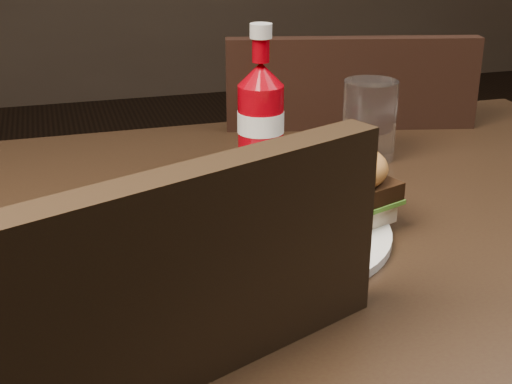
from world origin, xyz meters
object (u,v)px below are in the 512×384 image
object	(u,v)px
dining_table	(276,228)
plate	(258,231)
chair_far	(327,244)
ketchup_bottle	(261,130)
tumbler	(369,122)

from	to	relation	value
dining_table	plate	bearing A→B (deg)	-126.16
dining_table	chair_far	size ratio (longest dim) A/B	2.71
ketchup_bottle	tumbler	bearing A→B (deg)	2.65
chair_far	plate	bearing A→B (deg)	73.87
tumbler	plate	bearing A→B (deg)	-137.83
chair_far	plate	size ratio (longest dim) A/B	1.44
plate	tumbler	distance (m)	0.32
dining_table	plate	world-z (taller)	plate
ketchup_bottle	chair_far	bearing A→B (deg)	54.01
dining_table	ketchup_bottle	size ratio (longest dim) A/B	9.29
dining_table	tumbler	distance (m)	0.26
plate	ketchup_bottle	size ratio (longest dim) A/B	2.37
dining_table	tumbler	bearing A→B (deg)	39.11
dining_table	chair_far	world-z (taller)	dining_table
plate	ketchup_bottle	xyz separation A→B (m)	(0.06, 0.20, 0.06)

